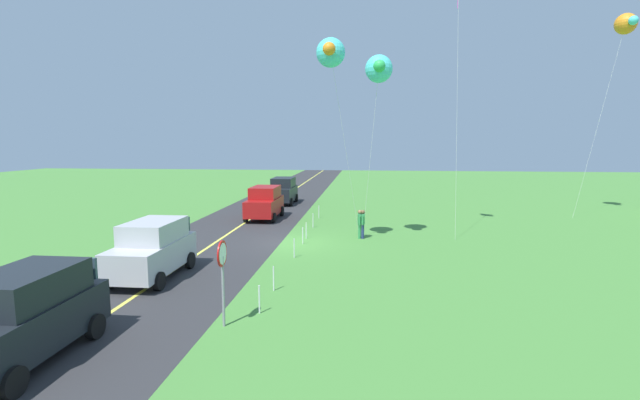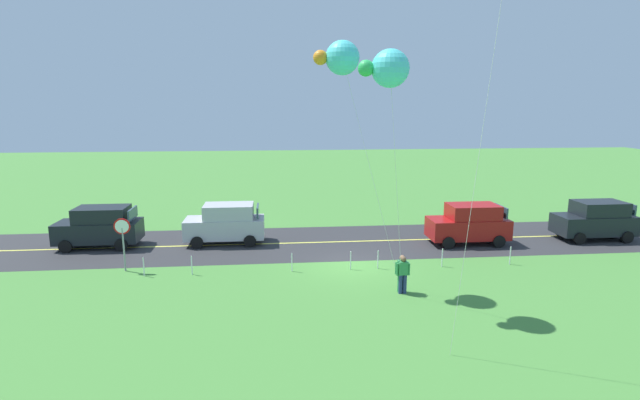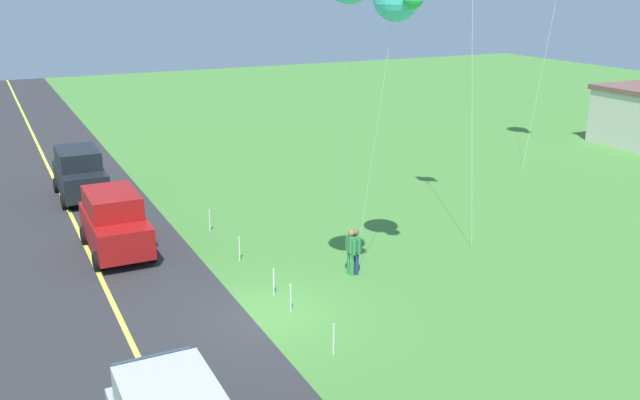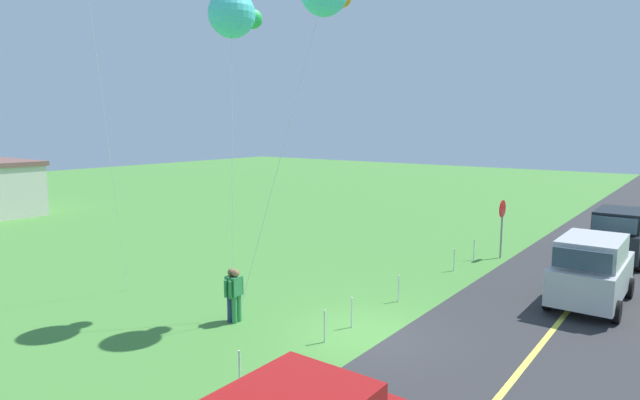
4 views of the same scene
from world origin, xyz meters
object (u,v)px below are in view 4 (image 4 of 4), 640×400
(car_parked_east_near, at_px, (619,234))
(person_adult_companion, at_px, (236,294))
(car_suv_foreground, at_px, (591,270))
(kite_red_low, at_px, (233,14))
(stop_sign, at_px, (502,217))
(person_adult_near, at_px, (232,293))

(car_parked_east_near, distance_m, person_adult_companion, 16.82)
(car_suv_foreground, distance_m, kite_red_low, 13.80)
(stop_sign, height_order, person_adult_companion, stop_sign)
(car_parked_east_near, distance_m, stop_sign, 4.93)
(person_adult_near, bearing_deg, stop_sign, 46.69)
(stop_sign, bearing_deg, person_adult_companion, 163.06)
(person_adult_near, height_order, kite_red_low, kite_red_low)
(person_adult_near, bearing_deg, person_adult_companion, -23.26)
(car_parked_east_near, xyz_separation_m, person_adult_near, (-14.82, 8.13, -0.29))
(stop_sign, bearing_deg, kite_red_low, 157.67)
(person_adult_near, xyz_separation_m, person_adult_companion, (0.01, -0.18, 0.00))
(person_adult_companion, relative_size, kite_red_low, 0.16)
(car_parked_east_near, height_order, person_adult_companion, car_parked_east_near)
(car_suv_foreground, relative_size, person_adult_companion, 2.75)
(car_parked_east_near, xyz_separation_m, stop_sign, (-2.50, 4.20, 0.65))
(car_suv_foreground, distance_m, car_parked_east_near, 6.83)
(stop_sign, height_order, person_adult_near, stop_sign)
(stop_sign, bearing_deg, car_parked_east_near, -59.23)
(person_adult_companion, bearing_deg, car_parked_east_near, 34.05)
(car_suv_foreground, bearing_deg, car_parked_east_near, 0.79)
(car_parked_east_near, xyz_separation_m, kite_red_low, (-13.81, 8.84, 7.87))
(stop_sign, distance_m, person_adult_companion, 12.91)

